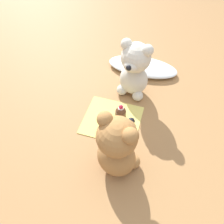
# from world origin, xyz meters

# --- Properties ---
(ground_plane) EXTENTS (4.00, 4.00, 0.00)m
(ground_plane) POSITION_xyz_m (0.00, 0.00, 0.00)
(ground_plane) COLOR #9E7042
(knitted_placemat) EXTENTS (0.24, 0.21, 0.01)m
(knitted_placemat) POSITION_xyz_m (0.00, 0.00, 0.00)
(knitted_placemat) COLOR #E0D166
(knitted_placemat) RESTS_ON ground_plane
(tulle_cloth) EXTENTS (0.36, 0.16, 0.04)m
(tulle_cloth) POSITION_xyz_m (0.06, 0.36, 0.02)
(tulle_cloth) COLOR white
(tulle_cloth) RESTS_ON ground_plane
(teddy_bear_cream) EXTENTS (0.15, 0.15, 0.27)m
(teddy_bear_cream) POSITION_xyz_m (0.04, 0.19, 0.13)
(teddy_bear_cream) COLOR beige
(teddy_bear_cream) RESTS_ON ground_plane
(teddy_bear_tan) EXTENTS (0.17, 0.17, 0.28)m
(teddy_bear_tan) POSITION_xyz_m (0.08, -0.19, 0.14)
(teddy_bear_tan) COLOR #A3703D
(teddy_bear_tan) RESTS_ON ground_plane
(cupcake_near_cream_bear) EXTENTS (0.05, 0.05, 0.07)m
(cupcake_near_cream_bear) POSITION_xyz_m (0.03, 0.03, 0.03)
(cupcake_near_cream_bear) COLOR brown
(cupcake_near_cream_bear) RESTS_ON knitted_placemat
(cupcake_near_tan_bear) EXTENTS (0.05, 0.05, 0.07)m
(cupcake_near_tan_bear) POSITION_xyz_m (-0.01, -0.06, 0.03)
(cupcake_near_tan_bear) COLOR brown
(cupcake_near_tan_bear) RESTS_ON knitted_placemat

